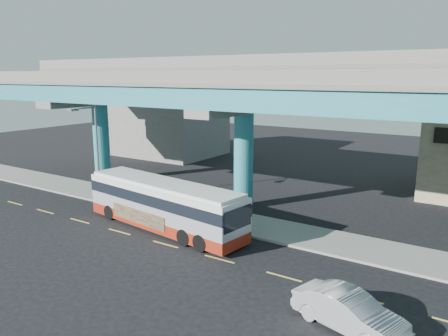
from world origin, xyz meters
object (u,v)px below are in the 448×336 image
Objects in this scene: parked_car at (134,190)px; stop_sign at (230,204)px; transit_bus at (164,203)px; sedan at (349,311)px; street_lamp at (91,140)px.

stop_sign is (10.46, -1.55, 0.91)m from parked_car.
transit_bus is 15.02m from sedan.
street_lamp is at bearing 176.90° from transit_bus.
transit_bus is at bearing -10.50° from street_lamp.
parked_car is at bearing 47.29° from street_lamp.
transit_bus is 2.84× the size of parked_car.
street_lamp is (-22.99, 6.58, 4.40)m from sedan.
sedan is 24.32m from street_lamp.
transit_bus is 1.68× the size of street_lamp.
street_lamp is at bearing 88.85° from sedan.
stop_sign is at bearing 39.96° from transit_bus.
street_lamp reaches higher than sedan.
street_lamp is at bearing 120.10° from parked_car.
street_lamp is (-2.12, -2.29, 4.30)m from parked_car.
sedan is at bearing -130.22° from parked_car.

